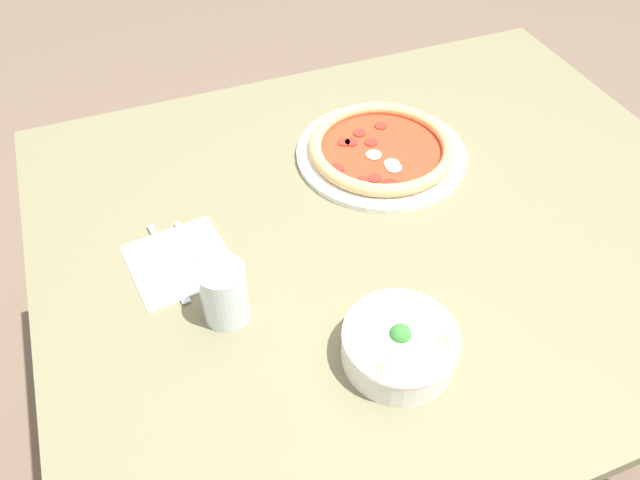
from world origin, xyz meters
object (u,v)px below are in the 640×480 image
knife (166,260)px  glass (224,293)px  bowl (400,344)px  fork (193,255)px  pizza (381,150)px

knife → glass: 0.17m
bowl → knife: 0.43m
bowl → glass: size_ratio=1.63×
fork → glass: glass is taller
fork → glass: size_ratio=1.70×
pizza → glass: 0.49m
glass → bowl: bearing=142.0°
bowl → pizza: bearing=-112.2°
bowl → glass: glass is taller
knife → glass: size_ratio=1.93×
pizza → bowl: bowl is taller
fork → bowl: bearing=31.1°
knife → glass: (-0.07, 0.15, 0.05)m
bowl → glass: 0.28m
pizza → fork: size_ratio=1.90×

